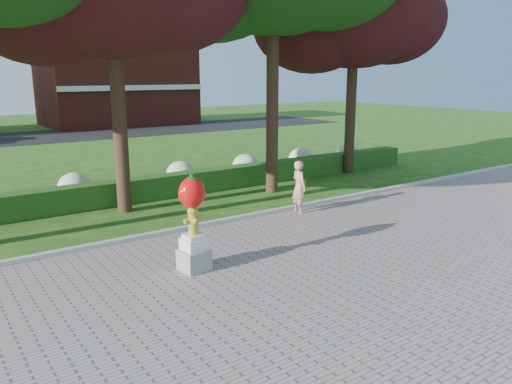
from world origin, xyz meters
The scene contains 10 objects.
ground centered at (0.00, 0.00, 0.00)m, with size 100.00×100.00×0.00m, color #204C13.
walkway centered at (0.00, -4.00, 0.02)m, with size 40.00×14.00×0.04m, color gray.
curb centered at (0.00, 3.00, 0.07)m, with size 40.00×0.18×0.15m, color #ADADA5.
lawn_hedge centered at (0.00, 7.00, 0.40)m, with size 24.00×0.70×0.80m, color #204814.
hydrangea_row centered at (0.57, 8.00, 0.55)m, with size 20.10×1.10×0.99m.
street centered at (0.00, 28.00, 0.01)m, with size 50.00×8.00×0.02m, color black.
building_right centered at (8.00, 34.00, 3.20)m, with size 12.00×8.00×6.40m, color maroon.
tree_far_right centered at (8.40, 6.58, 6.97)m, with size 7.88×6.72×10.21m.
hydrant_sculpture centered at (-2.56, 0.26, 1.19)m, with size 0.64×0.64×2.17m.
woman centered at (2.40, 2.60, 0.86)m, with size 0.60×0.39×1.65m, color tan.
Camera 1 is at (-7.40, -9.05, 4.30)m, focal length 35.00 mm.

